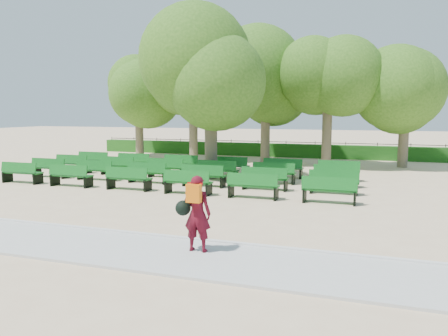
{
  "coord_description": "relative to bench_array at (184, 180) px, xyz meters",
  "views": [
    {
      "loc": [
        6.65,
        -15.61,
        3.11
      ],
      "look_at": [
        1.68,
        -1.0,
        1.1
      ],
      "focal_mm": 35.0,
      "sensor_mm": 36.0,
      "label": 1
    }
  ],
  "objects": [
    {
      "name": "ground",
      "position": [
        1.2,
        -1.98,
        -0.09
      ],
      "size": [
        120.0,
        120.0,
        0.0
      ],
      "primitive_type": "plane",
      "color": "#D1B38A"
    },
    {
      "name": "paving",
      "position": [
        1.2,
        -9.38,
        -0.06
      ],
      "size": [
        30.0,
        2.2,
        0.06
      ],
      "primitive_type": "cube",
      "color": "#B8B9B4",
      "rests_on": "ground"
    },
    {
      "name": "curb",
      "position": [
        1.2,
        -8.23,
        -0.04
      ],
      "size": [
        30.0,
        0.12,
        0.1
      ],
      "primitive_type": "cube",
      "color": "silver",
      "rests_on": "ground"
    },
    {
      "name": "hedge",
      "position": [
        1.2,
        12.02,
        0.36
      ],
      "size": [
        26.0,
        0.7,
        0.9
      ],
      "primitive_type": "cube",
      "color": "#1D5616",
      "rests_on": "ground"
    },
    {
      "name": "fence",
      "position": [
        1.2,
        12.42,
        -0.09
      ],
      "size": [
        26.0,
        0.1,
        1.02
      ],
      "primitive_type": null,
      "color": "black",
      "rests_on": "ground"
    },
    {
      "name": "tree_line",
      "position": [
        1.2,
        8.02,
        -0.09
      ],
      "size": [
        21.8,
        6.8,
        7.04
      ],
      "primitive_type": null,
      "color": "#3C6C1D",
      "rests_on": "ground"
    },
    {
      "name": "bench_array",
      "position": [
        0.0,
        0.0,
        0.0
      ],
      "size": [
        1.87,
        0.68,
        1.16
      ],
      "rotation": [
        0.0,
        0.0,
        0.06
      ],
      "color": "#10601B",
      "rests_on": "ground"
    },
    {
      "name": "tree_among",
      "position": [
        0.73,
        1.46,
        4.68
      ],
      "size": [
        5.25,
        5.25,
        7.17
      ],
      "color": "brown",
      "rests_on": "ground"
    },
    {
      "name": "person",
      "position": [
        4.29,
        -9.02,
        0.84
      ],
      "size": [
        0.79,
        0.48,
        1.68
      ],
      "rotation": [
        0.0,
        0.0,
        3.16
      ],
      "color": "#4E0B16",
      "rests_on": "ground"
    }
  ]
}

